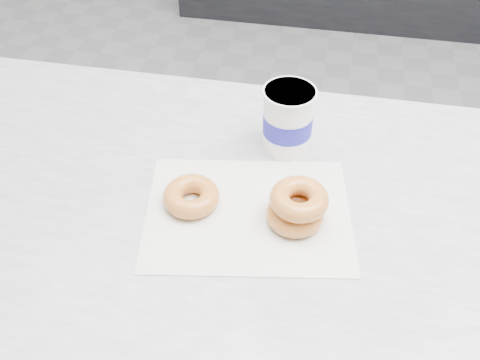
# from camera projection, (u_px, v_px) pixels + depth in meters

# --- Properties ---
(ground) EXTENTS (5.00, 5.00, 0.00)m
(ground) POSITION_uv_depth(u_px,v_px,m) (375.00, 277.00, 1.89)
(ground) COLOR gray
(ground) RESTS_ON ground
(wax_paper) EXTENTS (0.38, 0.31, 0.00)m
(wax_paper) POSITION_uv_depth(u_px,v_px,m) (248.00, 213.00, 0.89)
(wax_paper) COLOR silver
(wax_paper) RESTS_ON counter
(donut_single) EXTENTS (0.12, 0.12, 0.03)m
(donut_single) POSITION_uv_depth(u_px,v_px,m) (191.00, 196.00, 0.90)
(donut_single) COLOR orange
(donut_single) RESTS_ON wax_paper
(donut_stack) EXTENTS (0.11, 0.11, 0.07)m
(donut_stack) POSITION_uv_depth(u_px,v_px,m) (297.00, 207.00, 0.86)
(donut_stack) COLOR orange
(donut_stack) RESTS_ON wax_paper
(coffee_cup) EXTENTS (0.12, 0.12, 0.13)m
(coffee_cup) POSITION_uv_depth(u_px,v_px,m) (288.00, 120.00, 0.97)
(coffee_cup) COLOR white
(coffee_cup) RESTS_ON counter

